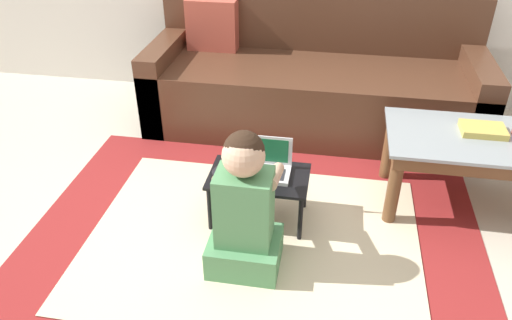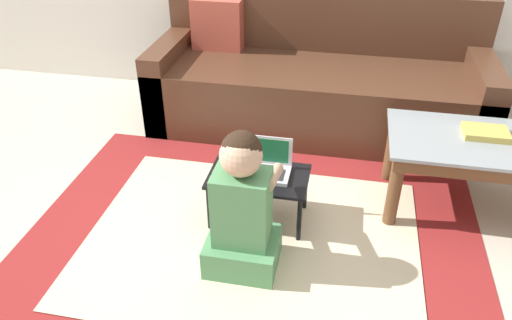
# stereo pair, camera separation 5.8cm
# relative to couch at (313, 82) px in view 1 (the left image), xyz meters

# --- Properties ---
(ground_plane) EXTENTS (16.00, 16.00, 0.00)m
(ground_plane) POSITION_rel_couch_xyz_m (-0.23, -1.26, -0.31)
(ground_plane) COLOR beige
(area_rug) EXTENTS (2.35, 1.81, 0.01)m
(area_rug) POSITION_rel_couch_xyz_m (-0.19, -1.38, -0.30)
(area_rug) COLOR maroon
(area_rug) RESTS_ON ground_plane
(couch) EXTENTS (2.28, 0.87, 0.88)m
(couch) POSITION_rel_couch_xyz_m (0.00, 0.00, 0.00)
(couch) COLOR #4C2D1E
(couch) RESTS_ON ground_plane
(coffee_table) EXTENTS (1.19, 0.55, 0.44)m
(coffee_table) POSITION_rel_couch_xyz_m (1.05, -0.88, 0.07)
(coffee_table) COLOR gray
(coffee_table) RESTS_ON ground_plane
(laptop_desk) EXTENTS (0.52, 0.32, 0.29)m
(laptop_desk) POSITION_rel_couch_xyz_m (-0.19, -1.20, -0.05)
(laptop_desk) COLOR black
(laptop_desk) RESTS_ON ground_plane
(laptop) EXTENTS (0.28, 0.17, 0.18)m
(laptop) POSITION_rel_couch_xyz_m (-0.17, -1.17, 0.01)
(laptop) COLOR silver
(laptop) RESTS_ON laptop_desk
(computer_mouse) EXTENTS (0.08, 0.10, 0.04)m
(computer_mouse) POSITION_rel_couch_xyz_m (-0.39, -1.22, -0.00)
(computer_mouse) COLOR black
(computer_mouse) RESTS_ON laptop_desk
(person_seated) EXTENTS (0.34, 0.44, 0.73)m
(person_seated) POSITION_rel_couch_xyz_m (-0.19, -1.55, 0.03)
(person_seated) COLOR #518E5B
(person_seated) RESTS_ON ground_plane
(book_on_table) EXTENTS (0.23, 0.16, 0.04)m
(book_on_table) POSITION_rel_couch_xyz_m (0.95, -0.83, 0.16)
(book_on_table) COLOR tan
(book_on_table) RESTS_ON coffee_table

